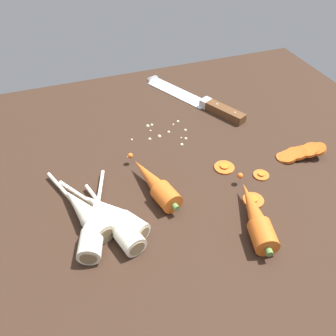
% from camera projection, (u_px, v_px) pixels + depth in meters
% --- Properties ---
extents(ground_plane, '(1.20, 0.90, 0.04)m').
position_uv_depth(ground_plane, '(165.00, 174.00, 0.79)').
color(ground_plane, '#332116').
extents(chefs_knife, '(0.18, 0.33, 0.04)m').
position_uv_depth(chefs_knife, '(189.00, 97.00, 0.99)').
color(chefs_knife, silver).
rests_on(chefs_knife, ground_plane).
extents(whole_carrot, '(0.07, 0.18, 0.04)m').
position_uv_depth(whole_carrot, '(155.00, 184.00, 0.71)').
color(whole_carrot, '#D6601E').
rests_on(whole_carrot, ground_plane).
extents(whole_carrot_second, '(0.08, 0.19, 0.04)m').
position_uv_depth(whole_carrot_second, '(256.00, 216.00, 0.64)').
color(whole_carrot_second, '#D6601E').
rests_on(whole_carrot_second, ground_plane).
extents(parsnip_front, '(0.09, 0.22, 0.04)m').
position_uv_depth(parsnip_front, '(94.00, 224.00, 0.63)').
color(parsnip_front, silver).
rests_on(parsnip_front, ground_plane).
extents(parsnip_mid_left, '(0.10, 0.21, 0.04)m').
position_uv_depth(parsnip_mid_left, '(85.00, 212.00, 0.65)').
color(parsnip_mid_left, silver).
rests_on(parsnip_mid_left, ground_plane).
extents(parsnip_mid_right, '(0.07, 0.19, 0.04)m').
position_uv_depth(parsnip_mid_right, '(118.00, 225.00, 0.63)').
color(parsnip_mid_right, silver).
rests_on(parsnip_mid_right, ground_plane).
extents(parsnip_back, '(0.14, 0.20, 0.04)m').
position_uv_depth(parsnip_back, '(113.00, 214.00, 0.65)').
color(parsnip_back, silver).
rests_on(parsnip_back, ground_plane).
extents(carrot_slice_stack, '(0.11, 0.05, 0.04)m').
position_uv_depth(carrot_slice_stack, '(300.00, 153.00, 0.79)').
color(carrot_slice_stack, '#D6601E').
rests_on(carrot_slice_stack, ground_plane).
extents(carrot_slice_stray_near, '(0.04, 0.04, 0.01)m').
position_uv_depth(carrot_slice_stray_near, '(224.00, 167.00, 0.77)').
color(carrot_slice_stray_near, '#D6601E').
rests_on(carrot_slice_stray_near, ground_plane).
extents(carrot_slice_stray_mid, '(0.03, 0.03, 0.01)m').
position_uv_depth(carrot_slice_stray_mid, '(261.00, 175.00, 0.75)').
color(carrot_slice_stray_mid, '#D6601E').
rests_on(carrot_slice_stray_mid, ground_plane).
extents(carrot_slice_stray_far, '(0.04, 0.04, 0.01)m').
position_uv_depth(carrot_slice_stray_far, '(253.00, 200.00, 0.70)').
color(carrot_slice_stray_far, '#D6601E').
rests_on(carrot_slice_stray_far, ground_plane).
extents(mince_crumbs, '(0.16, 0.11, 0.01)m').
position_uv_depth(mince_crumbs, '(163.00, 132.00, 0.87)').
color(mince_crumbs, beige).
rests_on(mince_crumbs, ground_plane).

